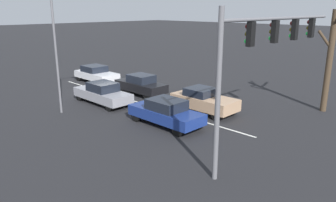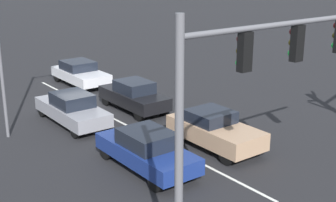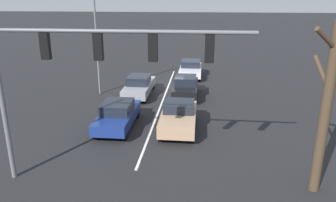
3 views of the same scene
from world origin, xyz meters
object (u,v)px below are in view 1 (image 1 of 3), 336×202
object	(u,v)px
car_gray_midlane_second	(103,93)
street_lamp_right_shoulder	(58,41)
car_silver_leftlane_third	(96,74)
car_black_leftlane_second	(141,85)
bare_tree_near	(331,56)
car_tan_leftlane_front	(204,100)
car_navy_midlane_front	(166,112)
traffic_signal_gantry	(266,46)

from	to	relation	value
car_gray_midlane_second	street_lamp_right_shoulder	world-z (taller)	street_lamp_right_shoulder
car_silver_leftlane_third	street_lamp_right_shoulder	distance (m)	9.60
car_silver_leftlane_third	street_lamp_right_shoulder	bearing A→B (deg)	43.31
car_black_leftlane_second	bare_tree_near	world-z (taller)	bare_tree_near
car_tan_leftlane_front	car_silver_leftlane_third	size ratio (longest dim) A/B	0.96
car_silver_leftlane_third	street_lamp_right_shoulder	xyz separation A→B (m)	(6.43, 6.06, 3.74)
street_lamp_right_shoulder	bare_tree_near	size ratio (longest dim) A/B	1.11
car_tan_leftlane_front	car_black_leftlane_second	size ratio (longest dim) A/B	0.98
street_lamp_right_shoulder	bare_tree_near	bearing A→B (deg)	135.46
car_navy_midlane_front	street_lamp_right_shoulder	xyz separation A→B (m)	(2.84, -6.36, 3.72)
street_lamp_right_shoulder	bare_tree_near	distance (m)	16.67
car_gray_midlane_second	car_silver_leftlane_third	xyz separation A→B (m)	(-3.56, -6.21, 0.02)
traffic_signal_gantry	car_tan_leftlane_front	bearing A→B (deg)	-118.81
car_navy_midlane_front	car_tan_leftlane_front	bearing A→B (deg)	-179.29
traffic_signal_gantry	bare_tree_near	xyz separation A→B (m)	(-8.71, -0.27, -1.27)
car_black_leftlane_second	car_silver_leftlane_third	bearing A→B (deg)	-91.13
car_gray_midlane_second	car_black_leftlane_second	bearing A→B (deg)	179.52
car_tan_leftlane_front	car_gray_midlane_second	xyz separation A→B (m)	(3.38, -6.16, -0.03)
car_black_leftlane_second	car_gray_midlane_second	bearing A→B (deg)	-0.48
car_silver_leftlane_third	car_tan_leftlane_front	bearing A→B (deg)	89.15
car_silver_leftlane_third	car_gray_midlane_second	bearing A→B (deg)	60.17
car_black_leftlane_second	traffic_signal_gantry	bearing A→B (deg)	74.98
car_tan_leftlane_front	car_silver_leftlane_third	bearing A→B (deg)	-90.85
car_black_leftlane_second	street_lamp_right_shoulder	world-z (taller)	street_lamp_right_shoulder
car_tan_leftlane_front	bare_tree_near	size ratio (longest dim) A/B	0.60
traffic_signal_gantry	street_lamp_right_shoulder	size ratio (longest dim) A/B	1.20
car_gray_midlane_second	car_silver_leftlane_third	world-z (taller)	car_gray_midlane_second
car_silver_leftlane_third	street_lamp_right_shoulder	world-z (taller)	street_lamp_right_shoulder
bare_tree_near	car_gray_midlane_second	bearing A→B (deg)	-52.03
traffic_signal_gantry	car_silver_leftlane_third	bearing A→B (deg)	-100.32
car_black_leftlane_second	street_lamp_right_shoulder	xyz separation A→B (m)	(6.31, -0.18, 3.71)
car_gray_midlane_second	car_black_leftlane_second	size ratio (longest dim) A/B	1.09
street_lamp_right_shoulder	bare_tree_near	xyz separation A→B (m)	(-11.86, 11.68, -0.94)
car_silver_leftlane_third	traffic_signal_gantry	bearing A→B (deg)	79.68
car_tan_leftlane_front	street_lamp_right_shoulder	size ratio (longest dim) A/B	0.54
car_silver_leftlane_third	bare_tree_near	size ratio (longest dim) A/B	0.63
car_black_leftlane_second	bare_tree_near	size ratio (longest dim) A/B	0.61
car_navy_midlane_front	car_silver_leftlane_third	bearing A→B (deg)	-106.14
car_silver_leftlane_third	traffic_signal_gantry	size ratio (longest dim) A/B	0.47
traffic_signal_gantry	bare_tree_near	bearing A→B (deg)	-178.24
traffic_signal_gantry	car_navy_midlane_front	bearing A→B (deg)	-86.77
car_navy_midlane_front	bare_tree_near	world-z (taller)	bare_tree_near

